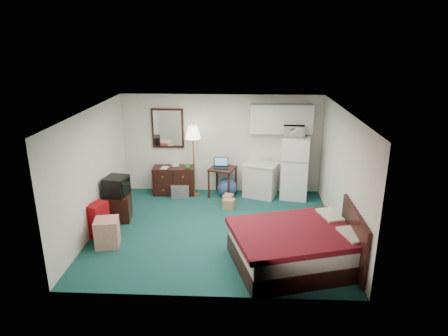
{
  "coord_description": "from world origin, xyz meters",
  "views": [
    {
      "loc": [
        0.51,
        -7.49,
        3.87
      ],
      "look_at": [
        0.14,
        0.48,
        1.2
      ],
      "focal_mm": 32.0,
      "sensor_mm": 36.0,
      "label": 1
    }
  ],
  "objects_px": {
    "desk": "(223,182)",
    "tv_stand": "(117,207)",
    "suitcase": "(98,220)",
    "dresser": "(174,180)",
    "bed": "(296,248)",
    "floor_lamp": "(194,161)",
    "kitchen_counter": "(260,180)",
    "fridge": "(295,167)"
  },
  "relations": [
    {
      "from": "desk",
      "to": "floor_lamp",
      "type": "bearing_deg",
      "value": -163.77
    },
    {
      "from": "floor_lamp",
      "to": "tv_stand",
      "type": "distance_m",
      "value": 2.21
    },
    {
      "from": "fridge",
      "to": "suitcase",
      "type": "bearing_deg",
      "value": -141.34
    },
    {
      "from": "kitchen_counter",
      "to": "bed",
      "type": "xyz_separation_m",
      "value": [
        0.49,
        -3.18,
        -0.08
      ]
    },
    {
      "from": "fridge",
      "to": "suitcase",
      "type": "height_order",
      "value": "fridge"
    },
    {
      "from": "tv_stand",
      "to": "dresser",
      "type": "bearing_deg",
      "value": 48.54
    },
    {
      "from": "dresser",
      "to": "floor_lamp",
      "type": "relative_size",
      "value": 0.58
    },
    {
      "from": "desk",
      "to": "tv_stand",
      "type": "bearing_deg",
      "value": -128.67
    },
    {
      "from": "dresser",
      "to": "suitcase",
      "type": "bearing_deg",
      "value": -118.88
    },
    {
      "from": "kitchen_counter",
      "to": "tv_stand",
      "type": "bearing_deg",
      "value": -135.8
    },
    {
      "from": "dresser",
      "to": "floor_lamp",
      "type": "xyz_separation_m",
      "value": [
        0.52,
        -0.08,
        0.54
      ]
    },
    {
      "from": "desk",
      "to": "tv_stand",
      "type": "height_order",
      "value": "desk"
    },
    {
      "from": "floor_lamp",
      "to": "kitchen_counter",
      "type": "distance_m",
      "value": 1.73
    },
    {
      "from": "dresser",
      "to": "kitchen_counter",
      "type": "xyz_separation_m",
      "value": [
        2.19,
        -0.07,
        0.06
      ]
    },
    {
      "from": "floor_lamp",
      "to": "tv_stand",
      "type": "height_order",
      "value": "floor_lamp"
    },
    {
      "from": "kitchen_counter",
      "to": "bed",
      "type": "height_order",
      "value": "kitchen_counter"
    },
    {
      "from": "floor_lamp",
      "to": "suitcase",
      "type": "xyz_separation_m",
      "value": [
        -1.67,
        -2.25,
        -0.54
      ]
    },
    {
      "from": "desk",
      "to": "dresser",
      "type": "bearing_deg",
      "value": -166.4
    },
    {
      "from": "floor_lamp",
      "to": "bed",
      "type": "relative_size",
      "value": 0.86
    },
    {
      "from": "desk",
      "to": "tv_stand",
      "type": "xyz_separation_m",
      "value": [
        -2.25,
        -1.45,
        -0.09
      ]
    },
    {
      "from": "desk",
      "to": "tv_stand",
      "type": "relative_size",
      "value": 1.19
    },
    {
      "from": "desk",
      "to": "bed",
      "type": "bearing_deg",
      "value": -46.88
    },
    {
      "from": "fridge",
      "to": "tv_stand",
      "type": "bearing_deg",
      "value": -149.53
    },
    {
      "from": "floor_lamp",
      "to": "fridge",
      "type": "bearing_deg",
      "value": -0.5
    },
    {
      "from": "floor_lamp",
      "to": "kitchen_counter",
      "type": "height_order",
      "value": "floor_lamp"
    },
    {
      "from": "kitchen_counter",
      "to": "desk",
      "type": "bearing_deg",
      "value": -158.54
    },
    {
      "from": "fridge",
      "to": "bed",
      "type": "height_order",
      "value": "fridge"
    },
    {
      "from": "dresser",
      "to": "floor_lamp",
      "type": "distance_m",
      "value": 0.75
    },
    {
      "from": "floor_lamp",
      "to": "bed",
      "type": "bearing_deg",
      "value": -55.7
    },
    {
      "from": "suitcase",
      "to": "kitchen_counter",
      "type": "bearing_deg",
      "value": 51.94
    },
    {
      "from": "desk",
      "to": "fridge",
      "type": "distance_m",
      "value": 1.84
    },
    {
      "from": "desk",
      "to": "bed",
      "type": "xyz_separation_m",
      "value": [
        1.44,
        -3.14,
        -0.04
      ]
    },
    {
      "from": "floor_lamp",
      "to": "bed",
      "type": "xyz_separation_m",
      "value": [
        2.16,
        -3.17,
        -0.56
      ]
    },
    {
      "from": "fridge",
      "to": "suitcase",
      "type": "xyz_separation_m",
      "value": [
        -4.18,
        -2.23,
        -0.44
      ]
    },
    {
      "from": "kitchen_counter",
      "to": "tv_stand",
      "type": "relative_size",
      "value": 1.33
    },
    {
      "from": "floor_lamp",
      "to": "desk",
      "type": "xyz_separation_m",
      "value": [
        0.72,
        -0.03,
        -0.52
      ]
    },
    {
      "from": "dresser",
      "to": "desk",
      "type": "xyz_separation_m",
      "value": [
        1.24,
        -0.11,
        0.02
      ]
    },
    {
      "from": "desk",
      "to": "suitcase",
      "type": "xyz_separation_m",
      "value": [
        -2.4,
        -2.22,
        -0.03
      ]
    },
    {
      "from": "tv_stand",
      "to": "suitcase",
      "type": "xyz_separation_m",
      "value": [
        -0.15,
        -0.77,
        0.06
      ]
    },
    {
      "from": "fridge",
      "to": "suitcase",
      "type": "distance_m",
      "value": 4.76
    },
    {
      "from": "floor_lamp",
      "to": "suitcase",
      "type": "bearing_deg",
      "value": -126.67
    },
    {
      "from": "bed",
      "to": "fridge",
      "type": "bearing_deg",
      "value": 67.52
    }
  ]
}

